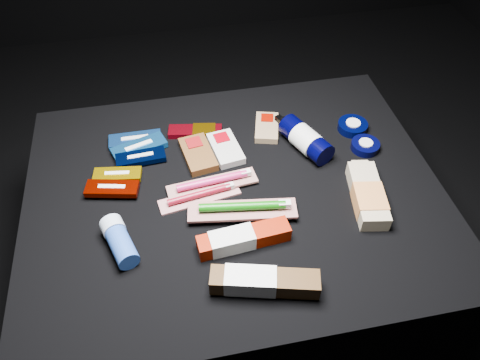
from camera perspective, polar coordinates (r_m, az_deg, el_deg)
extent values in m
plane|color=black|center=(1.43, -0.52, -11.97)|extent=(3.00, 3.00, 0.00)
cube|color=black|center=(1.26, -0.58, -7.27)|extent=(0.98, 0.78, 0.40)
cube|color=#194992|center=(1.25, -12.64, 4.78)|extent=(0.13, 0.05, 0.02)
cube|color=#BCBCB8|center=(1.25, -12.65, 4.81)|extent=(0.07, 0.01, 0.02)
cube|color=#1760A6|center=(1.22, -12.18, 3.88)|extent=(0.15, 0.09, 0.02)
cube|color=silver|center=(1.22, -12.19, 3.91)|extent=(0.07, 0.03, 0.02)
cube|color=black|center=(1.19, -11.99, 2.69)|extent=(0.12, 0.05, 0.01)
cube|color=silver|center=(1.19, -12.00, 2.72)|extent=(0.06, 0.02, 0.02)
cube|color=#BD9600|center=(1.16, -14.71, 0.61)|extent=(0.12, 0.06, 0.01)
cube|color=silver|center=(1.16, -14.72, 0.64)|extent=(0.06, 0.02, 0.01)
cube|color=#700B00|center=(1.13, -15.32, -1.02)|extent=(0.13, 0.07, 0.01)
cube|color=silver|center=(1.13, -15.33, -0.99)|extent=(0.06, 0.02, 0.02)
cube|color=#593517|center=(1.18, -5.14, 3.14)|extent=(0.09, 0.14, 0.02)
cube|color=maroon|center=(1.21, -5.60, 4.23)|extent=(0.04, 0.04, 0.02)
cube|color=beige|center=(1.20, -1.77, 3.86)|extent=(0.08, 0.13, 0.02)
cube|color=maroon|center=(1.22, -2.26, 4.87)|extent=(0.04, 0.04, 0.02)
cube|color=#896C4D|center=(1.26, 3.28, 6.41)|extent=(0.09, 0.12, 0.02)
cube|color=#680700|center=(1.28, 3.31, 7.29)|extent=(0.04, 0.04, 0.02)
cube|color=maroon|center=(1.25, -5.48, 5.92)|extent=(0.15, 0.07, 0.02)
cube|color=#A56E05|center=(1.25, -4.39, 5.98)|extent=(0.07, 0.06, 0.02)
cylinder|color=black|center=(1.20, 8.02, 4.91)|extent=(0.12, 0.16, 0.06)
cylinder|color=silver|center=(1.20, 8.09, 4.81)|extent=(0.08, 0.09, 0.06)
cylinder|color=black|center=(1.25, 5.48, 7.08)|extent=(0.03, 0.03, 0.02)
cube|color=black|center=(1.26, 4.91, 7.35)|extent=(0.03, 0.03, 0.01)
cylinder|color=black|center=(1.30, 13.56, 6.38)|extent=(0.08, 0.08, 0.02)
cylinder|color=silver|center=(1.29, 13.57, 6.44)|extent=(0.04, 0.04, 0.02)
cylinder|color=black|center=(1.25, 15.01, 4.05)|extent=(0.07, 0.07, 0.02)
cylinder|color=silver|center=(1.24, 15.03, 4.10)|extent=(0.04, 0.04, 0.02)
cube|color=tan|center=(1.11, 15.26, -1.77)|extent=(0.09, 0.19, 0.04)
cube|color=#CC7D3F|center=(1.10, 15.48, -2.48)|extent=(0.08, 0.09, 0.04)
cube|color=tan|center=(1.17, 14.35, 1.57)|extent=(0.04, 0.03, 0.03)
cylinder|color=#274EA6|center=(1.01, -14.18, -7.91)|extent=(0.07, 0.10, 0.05)
cylinder|color=#ADBCD3|center=(1.04, -15.26, -5.55)|extent=(0.06, 0.05, 0.05)
cube|color=silver|center=(1.09, -4.95, -2.14)|extent=(0.20, 0.07, 0.01)
cylinder|color=maroon|center=(1.08, -4.98, -1.76)|extent=(0.15, 0.04, 0.02)
cube|color=silver|center=(1.10, -1.31, -0.73)|extent=(0.02, 0.02, 0.01)
cube|color=#B3AFA8|center=(1.11, -3.39, -0.53)|extent=(0.22, 0.07, 0.01)
cylinder|color=#B21E5C|center=(1.10, -3.42, -0.09)|extent=(0.17, 0.04, 0.02)
cube|color=silver|center=(1.11, 0.70, 0.87)|extent=(0.03, 0.02, 0.01)
cube|color=#B3ACA7|center=(1.05, 0.28, -3.72)|extent=(0.25, 0.09, 0.01)
cylinder|color=#0B5A08|center=(1.03, 0.29, -3.22)|extent=(0.19, 0.05, 0.02)
cube|color=silver|center=(1.04, 5.46, -2.96)|extent=(0.03, 0.02, 0.01)
cube|color=#8B1400|center=(1.00, 0.47, -7.12)|extent=(0.20, 0.06, 0.04)
cube|color=silver|center=(0.99, -0.99, -7.40)|extent=(0.10, 0.05, 0.04)
cube|color=#3C240C|center=(0.93, 3.02, -12.31)|extent=(0.22, 0.10, 0.04)
cube|color=silver|center=(0.93, 1.27, -12.19)|extent=(0.11, 0.07, 0.04)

